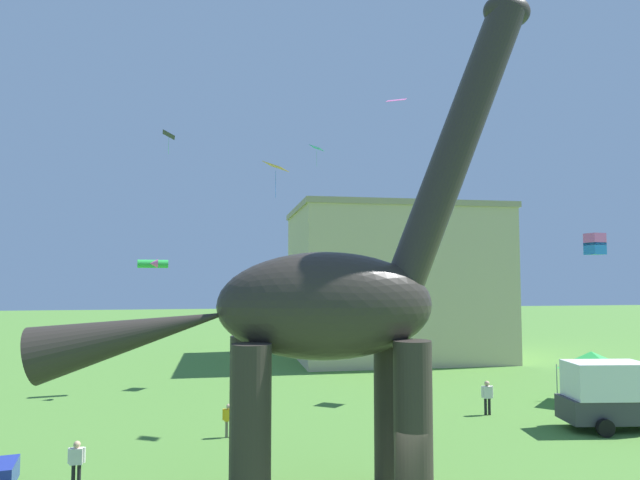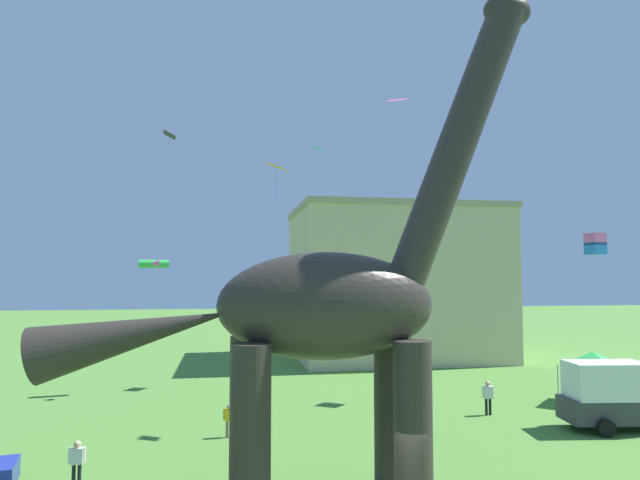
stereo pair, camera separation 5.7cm
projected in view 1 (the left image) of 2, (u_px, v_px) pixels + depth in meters
dinosaur_sculpture at (324, 306)px, 18.39m from camera, size 16.66×3.53×17.42m
parked_box_truck at (619, 394)px, 26.85m from camera, size 5.83×2.81×3.20m
person_watching_child at (426, 421)px, 25.65m from camera, size 0.43×0.19×1.15m
person_photographer at (487, 394)px, 29.65m from camera, size 0.66×0.29×1.77m
person_near_flyer at (229, 417)px, 25.47m from camera, size 0.56×0.25×1.49m
person_vendor_side at (77, 459)px, 19.42m from camera, size 0.58×0.26×1.56m
festival_canopy_tent at (591, 359)px, 32.24m from camera, size 3.15×3.15×3.00m
kite_drifting at (276, 167)px, 21.19m from camera, size 1.10×1.24×1.32m
kite_far_left at (595, 244)px, 19.61m from camera, size 0.60×0.60×0.75m
kite_mid_center at (153, 264)px, 36.14m from camera, size 1.97×1.78×0.56m
kite_high_left at (396, 100)px, 29.76m from camera, size 1.25×1.13×0.31m
kite_mid_left at (412, 280)px, 33.79m from camera, size 1.67×1.56×0.38m
kite_trailing at (169, 135)px, 31.62m from camera, size 0.77×1.04×1.28m
kite_high_right at (317, 148)px, 40.88m from camera, size 1.30×1.45×1.54m
background_building_block at (392, 282)px, 51.92m from camera, size 18.20×14.19×13.65m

